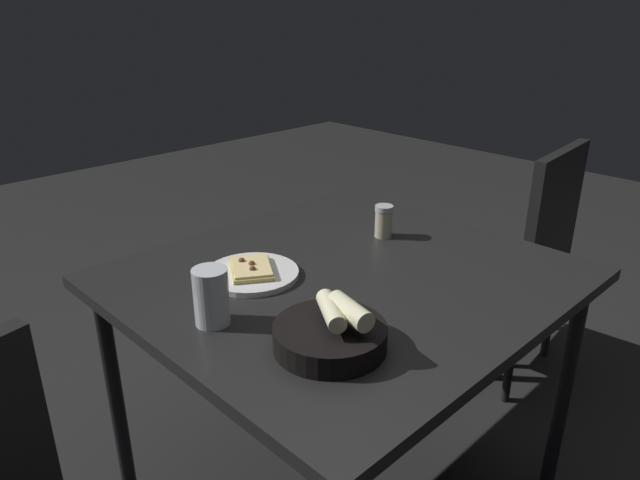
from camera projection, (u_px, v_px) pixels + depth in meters
name	position (u px, v px, depth m)	size (l,w,h in m)	color
dining_table	(345.00, 294.00, 1.48)	(0.95, 1.03, 0.72)	black
pizza_plate	(252.00, 272.00, 1.43)	(0.23, 0.23, 0.04)	white
bread_basket	(332.00, 334.00, 1.13)	(0.22, 0.22, 0.11)	black
beer_glass	(212.00, 300.00, 1.21)	(0.07, 0.07, 0.12)	silver
pepper_shaker	(383.00, 223.00, 1.66)	(0.05, 0.05, 0.09)	#BFB299
chair_near	(516.00, 250.00, 2.13)	(0.48, 0.48, 0.90)	black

